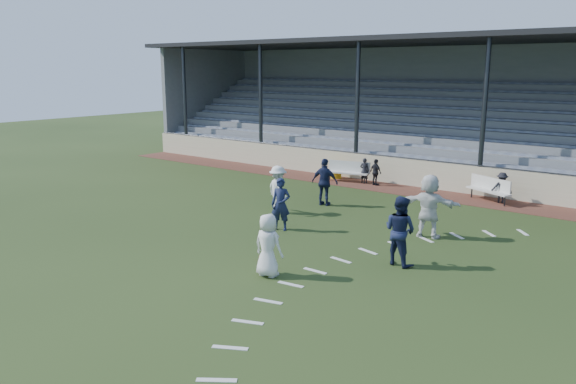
% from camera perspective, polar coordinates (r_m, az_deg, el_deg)
% --- Properties ---
extents(ground, '(90.00, 90.00, 0.00)m').
position_cam_1_polar(ground, '(16.56, -5.35, -5.88)').
color(ground, '#253616').
rests_on(ground, ground).
extents(cinder_track, '(34.00, 2.00, 0.02)m').
position_cam_1_polar(cinder_track, '(24.98, 11.36, 0.24)').
color(cinder_track, '#512920').
rests_on(cinder_track, ground).
extents(retaining_wall, '(34.00, 0.18, 1.20)m').
position_cam_1_polar(retaining_wall, '(25.79, 12.47, 1.91)').
color(retaining_wall, beige).
rests_on(retaining_wall, ground).
extents(bench_left, '(2.04, 0.90, 0.95)m').
position_cam_1_polar(bench_left, '(26.25, 6.15, 2.28)').
color(bench_left, silver).
rests_on(bench_left, cinder_track).
extents(bench_right, '(1.98, 1.26, 0.95)m').
position_cam_1_polar(bench_right, '(23.62, 19.78, 0.47)').
color(bench_right, silver).
rests_on(bench_right, cinder_track).
extents(trash_bin, '(0.51, 0.51, 0.82)m').
position_cam_1_polar(trash_bin, '(27.01, 4.91, 2.27)').
color(trash_bin, gold).
rests_on(trash_bin, cinder_track).
extents(football, '(0.20, 0.20, 0.20)m').
position_cam_1_polar(football, '(15.57, -2.60, -6.66)').
color(football, '#D94E0C').
rests_on(football, ground).
extents(player_white_lead, '(0.83, 0.58, 1.63)m').
position_cam_1_polar(player_white_lead, '(14.27, -2.04, -5.43)').
color(player_white_lead, silver).
rests_on(player_white_lead, ground).
extents(player_navy_lead, '(0.75, 0.64, 1.73)m').
position_cam_1_polar(player_navy_lead, '(18.26, -0.74, -1.26)').
color(player_navy_lead, '#161D3D').
rests_on(player_navy_lead, ground).
extents(player_navy_mid, '(1.03, 0.86, 1.90)m').
position_cam_1_polar(player_navy_mid, '(15.35, 11.30, -3.85)').
color(player_navy_mid, '#161D3D').
rests_on(player_navy_mid, ground).
extents(player_white_wing, '(1.29, 1.03, 1.75)m').
position_cam_1_polar(player_white_wing, '(20.44, -1.01, 0.25)').
color(player_white_wing, silver).
rests_on(player_white_wing, ground).
extents(player_navy_wing, '(1.13, 0.62, 1.83)m').
position_cam_1_polar(player_navy_wing, '(21.61, 3.76, 1.01)').
color(player_navy_wing, '#161D3D').
rests_on(player_navy_wing, ground).
extents(player_white_back, '(1.94, 0.90, 2.02)m').
position_cam_1_polar(player_white_back, '(18.00, 14.15, -1.38)').
color(player_white_back, silver).
rests_on(player_white_back, ground).
extents(sub_left_near, '(0.49, 0.39, 1.16)m').
position_cam_1_polar(sub_left_near, '(25.98, 7.77, 2.17)').
color(sub_left_near, black).
rests_on(sub_left_near, cinder_track).
extents(sub_left_far, '(0.76, 0.52, 1.20)m').
position_cam_1_polar(sub_left_far, '(25.56, 8.90, 2.00)').
color(sub_left_far, black).
rests_on(sub_left_far, cinder_track).
extents(sub_right, '(0.88, 0.67, 1.21)m').
position_cam_1_polar(sub_right, '(23.48, 20.88, 0.41)').
color(sub_right, black).
rests_on(sub_right, cinder_track).
extents(grandstand, '(34.60, 9.00, 6.61)m').
position_cam_1_polar(grandstand, '(29.85, 16.58, 6.20)').
color(grandstand, gray).
rests_on(grandstand, ground).
extents(penalty_arc, '(3.89, 14.63, 0.01)m').
position_cam_1_polar(penalty_arc, '(14.21, 7.01, -9.06)').
color(penalty_arc, silver).
rests_on(penalty_arc, ground).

